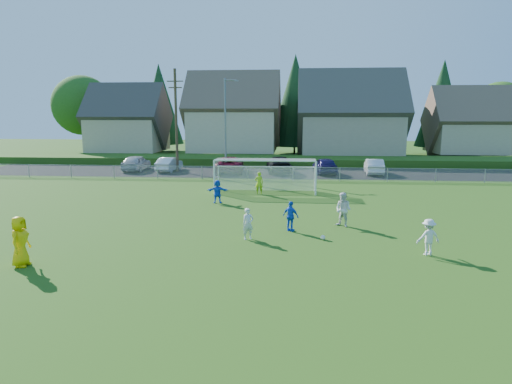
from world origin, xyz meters
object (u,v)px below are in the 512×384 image
player_white_b (343,210)px  player_blue_b (217,191)px  soccer_ball (323,237)px  soccer_goal (265,170)px  goalkeeper (259,183)px  player_blue_a (291,216)px  car_c (230,165)px  car_a (136,163)px  car_e (325,166)px  referee (20,241)px  car_d (279,165)px  car_b (169,164)px  car_f (374,167)px  player_white_a (248,224)px  player_white_c (428,237)px

player_white_b → player_blue_b: 9.40m
soccer_ball → player_blue_b: 10.42m
soccer_goal → goalkeeper: bearing=-113.9°
player_blue_a → car_c: bearing=-42.2°
car_a → car_e: size_ratio=1.01×
soccer_ball → player_blue_b: bearing=127.7°
car_a → referee: bearing=101.1°
player_blue_a → car_d: size_ratio=0.27×
player_white_b → car_b: 26.22m
referee → car_f: bearing=-34.2°
player_white_a → car_e: bearing=49.8°
car_d → player_white_b: bearing=94.5°
player_blue_b → car_d: car_d is taller
player_white_a → goalkeeper: 11.93m
player_white_c → car_e: bearing=-97.4°
car_a → car_d: size_ratio=0.85×
player_white_c → car_f: (1.97, 25.40, -0.03)m
car_e → car_f: bearing=174.3°
player_blue_a → car_d: car_d is taller
goalkeeper → car_d: 12.08m
player_blue_b → car_b: size_ratio=0.36×
player_white_c → goalkeeper: (-8.11, 13.66, 0.05)m
car_a → car_b: bearing=177.9°
soccer_ball → soccer_goal: 13.21m
player_white_a → player_blue_b: (-2.88, 8.43, 0.03)m
player_white_b → car_b: player_white_b is taller
referee → car_f: size_ratio=0.44×
referee → car_e: (13.23, 28.04, -0.19)m
player_white_c → car_f: size_ratio=0.34×
car_b → car_c: car_c is taller
player_white_b → car_d: bearing=137.7°
car_a → player_blue_a: bearing=125.0°
player_white_c → car_e: 25.40m
player_white_a → goalkeeper: size_ratio=0.90×
car_a → car_e: car_a is taller
car_b → car_d: size_ratio=0.77×
car_d → soccer_goal: (-0.60, -11.12, 0.82)m
referee → player_white_c: size_ratio=1.28×
player_blue_b → player_blue_a: bearing=121.7°
referee → player_white_b: (12.92, 7.32, -0.09)m
car_b → player_blue_a: bearing=123.4°
player_blue_a → referee: bearing=63.0°
player_white_a → soccer_goal: bearing=61.9°
referee → car_c: bearing=-9.9°
car_b → soccer_goal: (10.47, -11.36, 0.93)m
player_blue_a → car_f: bearing=-77.2°
player_blue_b → soccer_goal: (2.84, 4.41, 0.86)m
player_blue_a → car_b: bearing=-29.1°
soccer_ball → car_c: 24.73m
referee → player_white_b: 14.85m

